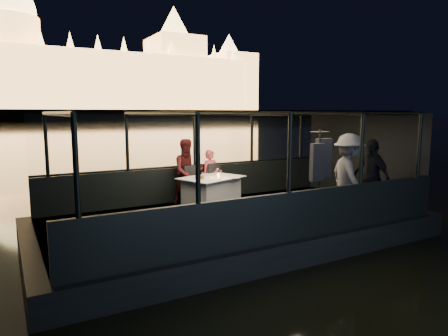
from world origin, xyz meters
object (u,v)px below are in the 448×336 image
dining_table_central (211,192)px  person_woman_coral (211,173)px  chair_port_right (218,185)px  passenger_dark (371,178)px  person_man_maroon (188,175)px  coat_stand (318,182)px  wine_bottle (198,174)px  chair_port_left (195,188)px  passenger_stripe (348,181)px

dining_table_central → person_woman_coral: 0.88m
chair_port_right → passenger_dark: size_ratio=0.57×
person_woman_coral → person_man_maroon: size_ratio=0.82×
coat_stand → passenger_dark: 1.62m
wine_bottle → dining_table_central: bearing=26.9°
person_man_maroon → wine_bottle: 0.99m
wine_bottle → chair_port_left: bearing=69.9°
chair_port_left → passenger_dark: size_ratio=0.56×
coat_stand → person_man_maroon: coat_stand is taller
person_woman_coral → passenger_dark: (2.56, -3.01, 0.10)m
passenger_dark → person_woman_coral: bearing=-136.5°
dining_table_central → person_man_maroon: (-0.31, 0.72, 0.36)m
coat_stand → wine_bottle: bearing=130.3°
passenger_stripe → wine_bottle: (-2.60, 2.12, 0.06)m
chair_port_left → chair_port_right: size_ratio=0.99×
chair_port_right → person_man_maroon: person_man_maroon is taller
passenger_stripe → wine_bottle: bearing=73.1°
chair_port_left → person_man_maroon: person_man_maroon is taller
person_man_maroon → passenger_dark: 4.41m
person_woman_coral → wine_bottle: bearing=-136.9°
person_woman_coral → passenger_stripe: size_ratio=0.72×
chair_port_right → wine_bottle: (-0.90, -0.69, 0.47)m
passenger_stripe → passenger_dark: 0.79m
dining_table_central → person_man_maroon: 0.86m
person_man_maroon → dining_table_central: bearing=-63.2°
person_man_maroon → wine_bottle: bearing=-96.4°
coat_stand → person_man_maroon: size_ratio=1.19×
person_woman_coral → wine_bottle: person_woman_coral is taller
person_woman_coral → wine_bottle: 1.28m
dining_table_central → passenger_stripe: 3.22m
chair_port_right → coat_stand: size_ratio=0.50×
chair_port_right → person_man_maroon: 0.83m
dining_table_central → person_woman_coral: bearing=63.9°
passenger_stripe → wine_bottle: size_ratio=6.50×
coat_stand → wine_bottle: 2.75m
dining_table_central → chair_port_left: size_ratio=1.48×
chair_port_right → person_man_maroon: size_ratio=0.60×
chair_port_right → person_man_maroon: (-0.73, 0.27, 0.30)m
dining_table_central → person_woman_coral: (0.35, 0.72, 0.36)m
chair_port_right → wine_bottle: wine_bottle is taller
person_woman_coral → person_man_maroon: (-0.66, 0.00, 0.00)m
dining_table_central → wine_bottle: bearing=-153.1°
coat_stand → person_woman_coral: coat_stand is taller
passenger_dark → coat_stand: bearing=-85.3°
chair_port_right → coat_stand: coat_stand is taller
chair_port_right → passenger_stripe: passenger_stripe is taller
chair_port_left → wine_bottle: size_ratio=3.38×
coat_stand → person_man_maroon: bearing=117.7°
chair_port_right → passenger_dark: passenger_dark is taller
chair_port_right → wine_bottle: bearing=-165.4°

